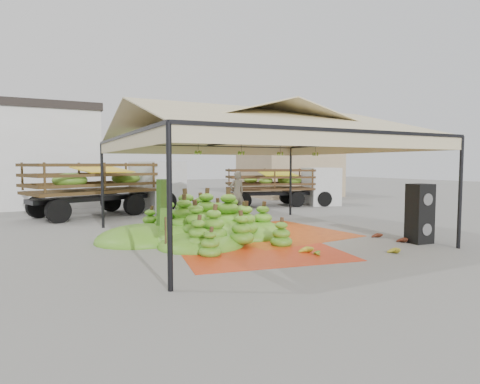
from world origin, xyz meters
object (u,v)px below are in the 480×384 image
truck_left (116,182)px  truck_right (287,182)px  banana_heap (201,217)px  speaker_stack (420,213)px  vendor (237,193)px

truck_left → truck_right: bearing=-22.1°
truck_left → banana_heap: bearing=-100.0°
speaker_stack → truck_right: 10.80m
speaker_stack → truck_right: bearing=81.6°
vendor → truck_left: 5.54m
vendor → truck_left: size_ratio=0.27×
vendor → truck_left: truck_left is taller
banana_heap → vendor: bearing=52.7°
banana_heap → truck_right: truck_right is taller
banana_heap → truck_right: size_ratio=0.98×
speaker_stack → banana_heap: bearing=151.4°
truck_right → truck_left: bearing=-166.7°
vendor → truck_right: (4.26, 2.35, 0.29)m
speaker_stack → truck_left: size_ratio=0.23×
truck_right → vendor: bearing=-135.0°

